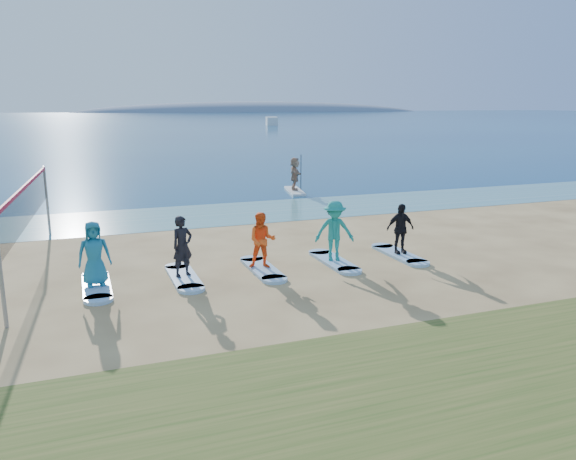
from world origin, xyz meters
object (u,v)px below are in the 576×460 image
object	(u,v)px
student_2	(262,240)
surfboard_2	(262,269)
volleyball_net	(27,204)
student_4	(400,229)
boat_offshore_b	(272,125)
surfboard_4	(399,254)
student_0	(94,254)
surfboard_1	(184,277)
surfboard_0	(97,287)
student_3	(334,231)
paddleboarder	(295,174)
surfboard_3	(334,261)
student_1	(182,246)
paddleboard	(295,191)

from	to	relation	value
student_2	surfboard_2	bearing A→B (deg)	101.56
volleyball_net	surfboard_2	size ratio (longest dim) A/B	4.12
student_4	surfboard_2	bearing A→B (deg)	-177.11
boat_offshore_b	surfboard_4	size ratio (longest dim) A/B	2.56
student_0	surfboard_1	xyz separation A→B (m)	(2.25, 0.00, -0.88)
boat_offshore_b	surfboard_0	distance (m)	111.44
student_3	surfboard_4	world-z (taller)	student_3
volleyball_net	paddleboarder	distance (m)	16.36
surfboard_3	student_3	world-z (taller)	student_3
student_1	student_2	bearing A→B (deg)	-22.45
boat_offshore_b	student_4	bearing A→B (deg)	-92.59
surfboard_4	surfboard_3	bearing A→B (deg)	180.00
paddleboard	surfboard_3	distance (m)	13.77
surfboard_2	paddleboard	bearing A→B (deg)	65.12
paddleboard	surfboard_1	world-z (taller)	paddleboard
student_0	surfboard_3	world-z (taller)	student_0
boat_offshore_b	student_2	size ratio (longest dim) A/B	3.52
paddleboarder	student_1	distance (m)	15.65
student_4	surfboard_1	bearing A→B (deg)	-177.11
student_1	surfboard_3	distance (m)	4.59
paddleboarder	student_4	size ratio (longest dim) A/B	1.11
surfboard_0	student_4	size ratio (longest dim) A/B	1.40
surfboard_4	surfboard_2	bearing A→B (deg)	180.00
paddleboarder	surfboard_1	distance (m)	15.68
paddleboard	surfboard_0	distance (m)	16.96
surfboard_0	student_1	xyz separation A→B (m)	(2.25, -0.00, 0.87)
volleyball_net	surfboard_0	distance (m)	3.46
surfboard_1	student_1	xyz separation A→B (m)	(0.00, -0.00, 0.87)
boat_offshore_b	student_4	world-z (taller)	student_4
student_2	student_3	world-z (taller)	student_3
student_0	student_3	distance (m)	6.76
volleyball_net	student_0	size ratio (longest dim) A/B	5.41
surfboard_0	paddleboard	bearing A→B (deg)	51.18
paddleboarder	surfboard_3	world-z (taller)	paddleboarder
boat_offshore_b	student_0	xyz separation A→B (m)	(-40.39, -103.86, 0.93)
boat_offshore_b	student_0	world-z (taller)	student_0
student_1	student_4	size ratio (longest dim) A/B	1.06
student_3	paddleboarder	bearing A→B (deg)	90.24
paddleboarder	surfboard_2	distance (m)	14.60
volleyball_net	paddleboarder	xyz separation A→B (m)	(12.25, 10.79, -0.92)
student_0	paddleboarder	bearing A→B (deg)	46.01
boat_offshore_b	surfboard_1	size ratio (longest dim) A/B	2.56
boat_offshore_b	surfboard_1	world-z (taller)	boat_offshore_b
student_0	surfboard_4	bearing A→B (deg)	-5.17
paddleboard	surfboard_4	xyz separation A→B (m)	(-1.62, -13.21, -0.01)
paddleboard	student_0	size ratio (longest dim) A/B	1.79
surfboard_3	student_3	bearing A→B (deg)	-90.00
student_1	surfboard_3	xyz separation A→B (m)	(4.50, 0.00, -0.87)
surfboard_2	student_2	xyz separation A→B (m)	(-0.00, -0.00, 0.84)
student_3	volleyball_net	bearing A→B (deg)	-179.53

